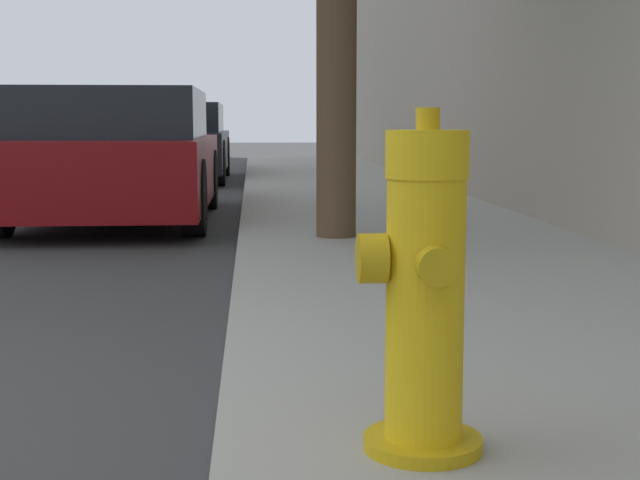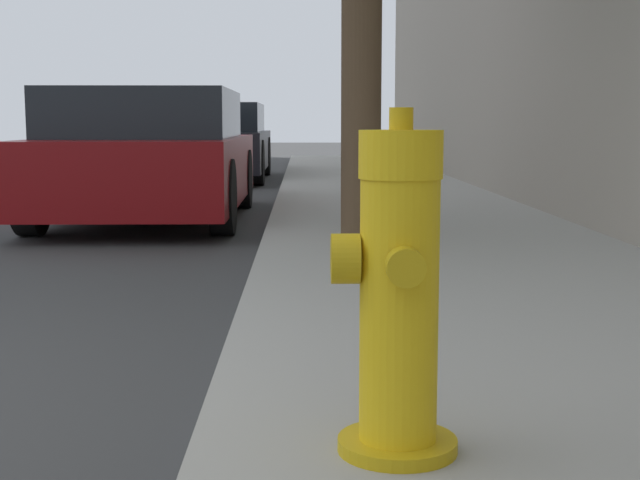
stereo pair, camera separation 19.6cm
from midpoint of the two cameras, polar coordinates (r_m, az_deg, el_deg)
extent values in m
cylinder|color=#C39C11|center=(2.40, 4.22, -12.82)|extent=(0.31, 0.31, 0.04)
cylinder|color=yellow|center=(2.30, 4.30, -4.48)|extent=(0.20, 0.20, 0.68)
cylinder|color=yellow|center=(2.25, 4.40, 5.50)|extent=(0.21, 0.21, 0.12)
cylinder|color=#C39C11|center=(2.25, 4.43, 7.75)|extent=(0.06, 0.06, 0.06)
cylinder|color=#C39C11|center=(2.15, 4.86, -1.68)|extent=(0.09, 0.06, 0.09)
cylinder|color=#C39C11|center=(2.41, 3.87, -0.67)|extent=(0.09, 0.06, 0.09)
cylinder|color=#C39C11|center=(2.26, 0.89, -1.19)|extent=(0.07, 0.13, 0.13)
cube|color=maroon|center=(9.14, -13.46, 4.36)|extent=(1.83, 4.02, 0.65)
cube|color=black|center=(8.97, -13.74, 7.85)|extent=(1.69, 2.21, 0.47)
cylinder|color=black|center=(10.53, -16.88, 3.69)|extent=(0.20, 0.67, 0.67)
cylinder|color=black|center=(10.30, -7.73, 3.87)|extent=(0.20, 0.67, 0.67)
cylinder|color=black|center=(7.82, -8.79, 2.69)|extent=(0.20, 0.67, 0.67)
cube|color=black|center=(15.31, -9.77, 5.67)|extent=(1.79, 4.25, 0.63)
cube|color=black|center=(15.13, -9.88, 7.72)|extent=(1.65, 2.34, 0.47)
cylinder|color=black|center=(16.72, -12.13, 5.24)|extent=(0.20, 0.71, 0.71)
cylinder|color=black|center=(16.57, -6.51, 5.34)|extent=(0.20, 0.71, 0.71)
cylinder|color=black|center=(14.11, -13.57, 4.79)|extent=(0.20, 0.71, 0.71)
cylinder|color=black|center=(13.95, -6.91, 4.92)|extent=(0.20, 0.71, 0.71)
cylinder|color=brown|center=(6.65, 0.20, 12.84)|extent=(0.30, 0.30, 2.93)
camera|label=1|loc=(0.10, -91.62, -0.22)|focal=50.00mm
camera|label=2|loc=(0.10, 88.38, 0.22)|focal=50.00mm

